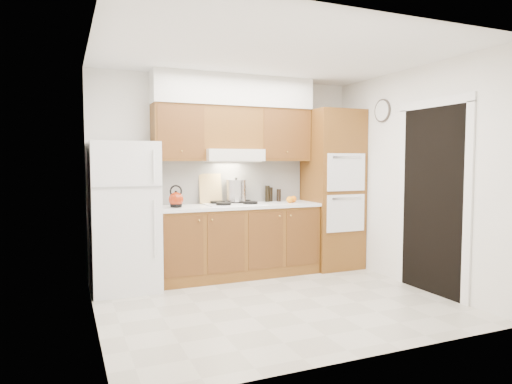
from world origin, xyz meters
TOP-DOWN VIEW (x-y plane):
  - floor at (0.00, 0.00)m, footprint 3.60×3.60m
  - ceiling at (0.00, 0.00)m, footprint 3.60×3.60m
  - wall_back at (0.00, 1.50)m, footprint 3.60×0.02m
  - wall_left at (-1.80, 0.00)m, footprint 0.02×3.00m
  - wall_right at (1.80, 0.00)m, footprint 0.02×3.00m
  - fridge at (-1.41, 1.14)m, footprint 0.75×0.72m
  - base_cabinets at (0.02, 1.20)m, footprint 2.11×0.60m
  - countertop at (0.03, 1.19)m, footprint 2.13×0.62m
  - backsplash at (0.02, 1.49)m, footprint 2.11×0.03m
  - oven_cabinet at (1.44, 1.18)m, footprint 0.70×0.65m
  - upper_cab_left at (-0.71, 1.33)m, footprint 0.63×0.33m
  - upper_cab_right at (0.72, 1.33)m, footprint 0.73×0.33m
  - range_hood at (-0.02, 1.27)m, footprint 0.75×0.45m
  - upper_cab_over_hood at (-0.02, 1.33)m, footprint 0.75×0.33m
  - soffit at (0.03, 1.32)m, footprint 2.13×0.36m
  - cooktop at (-0.02, 1.21)m, footprint 0.74×0.50m
  - doorway at (1.79, -0.35)m, footprint 0.02×0.90m
  - wall_clock at (1.79, 0.55)m, footprint 0.02×0.30m
  - kettle at (-0.80, 1.11)m, footprint 0.22×0.22m
  - cutting_board at (-0.27, 1.43)m, footprint 0.30×0.12m
  - stock_pot at (0.05, 1.33)m, footprint 0.32×0.32m
  - condiment_a at (0.53, 1.38)m, footprint 0.07×0.07m
  - condiment_b at (0.59, 1.41)m, footprint 0.07×0.07m
  - condiment_c at (0.70, 1.37)m, footprint 0.07×0.07m
  - orange_near at (0.82, 1.16)m, footprint 0.12×0.12m
  - orange_far at (0.73, 1.11)m, footprint 0.12×0.12m

SIDE VIEW (x-z plane):
  - floor at x=0.00m, z-range 0.00..0.00m
  - base_cabinets at x=0.02m, z-range 0.00..0.90m
  - fridge at x=-1.41m, z-range 0.00..1.72m
  - countertop at x=0.03m, z-range 0.90..0.94m
  - cooktop at x=-0.02m, z-range 0.94..0.95m
  - orange_far at x=0.73m, z-range 0.94..1.03m
  - orange_near at x=0.82m, z-range 0.94..1.03m
  - condiment_c at x=0.70m, z-range 0.94..1.11m
  - condiment_b at x=0.59m, z-range 0.94..1.14m
  - kettle at x=-0.80m, z-range 0.95..1.13m
  - doorway at x=1.79m, z-range 0.00..2.10m
  - condiment_a at x=0.53m, z-range 0.94..1.16m
  - oven_cabinet at x=1.44m, z-range 0.00..2.20m
  - stock_pot at x=0.05m, z-range 0.97..1.24m
  - cutting_board at x=-0.27m, z-range 0.95..1.33m
  - backsplash at x=0.02m, z-range 0.94..1.50m
  - wall_back at x=0.00m, z-range 0.00..2.60m
  - wall_left at x=-1.80m, z-range 0.00..2.60m
  - wall_right at x=1.80m, z-range 0.00..2.60m
  - range_hood at x=-0.02m, z-range 1.50..1.65m
  - upper_cab_left at x=-0.71m, z-range 1.50..2.20m
  - upper_cab_right at x=0.72m, z-range 1.50..2.20m
  - upper_cab_over_hood at x=-0.02m, z-range 1.65..2.20m
  - wall_clock at x=1.79m, z-range 2.00..2.30m
  - soffit at x=0.03m, z-range 2.20..2.60m
  - ceiling at x=0.00m, z-range 2.60..2.60m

